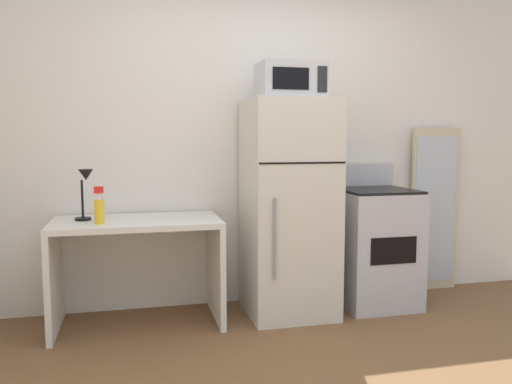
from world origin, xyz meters
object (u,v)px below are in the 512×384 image
at_px(oven_range, 374,246).
at_px(leaning_mirror, 434,209).
at_px(desk_lamp, 85,186).
at_px(microwave, 290,81).
at_px(spray_bottle, 99,209).
at_px(refrigerator, 289,208).
at_px(desk, 137,251).

height_order(oven_range, leaning_mirror, leaning_mirror).
distance_m(desk_lamp, oven_range, 2.22).
xyz_separation_m(oven_range, leaning_mirror, (0.68, 0.26, 0.23)).
xyz_separation_m(desk_lamp, microwave, (1.44, -0.07, 0.73)).
height_order(spray_bottle, oven_range, oven_range).
bearing_deg(refrigerator, desk_lamp, 178.15).
bearing_deg(desk_lamp, refrigerator, -1.85).
height_order(desk, microwave, microwave).
xyz_separation_m(desk, oven_range, (1.82, 0.02, -0.06)).
xyz_separation_m(refrigerator, microwave, (0.00, -0.02, 0.93)).
height_order(spray_bottle, refrigerator, refrigerator).
distance_m(desk_lamp, leaning_mirror, 2.87).
bearing_deg(desk, microwave, -1.58).
bearing_deg(microwave, leaning_mirror, 12.12).
distance_m(desk, microwave, 1.63).
height_order(desk_lamp, refrigerator, refrigerator).
height_order(desk, refrigerator, refrigerator).
distance_m(spray_bottle, refrigerator, 1.35).
relative_size(spray_bottle, leaning_mirror, 0.18).
distance_m(microwave, oven_range, 1.45).
relative_size(desk, refrigerator, 0.72).
bearing_deg(desk, spray_bottle, -150.55).
bearing_deg(oven_range, spray_bottle, -175.83).
height_order(desk, leaning_mirror, leaning_mirror).
relative_size(desk, oven_range, 1.05).
relative_size(desk_lamp, refrigerator, 0.22).
bearing_deg(leaning_mirror, refrigerator, -168.71).
xyz_separation_m(desk, microwave, (1.10, -0.03, 1.20)).
bearing_deg(leaning_mirror, spray_bottle, -171.60).
height_order(desk, spray_bottle, spray_bottle).
bearing_deg(oven_range, leaning_mirror, 20.44).
relative_size(refrigerator, oven_range, 1.45).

